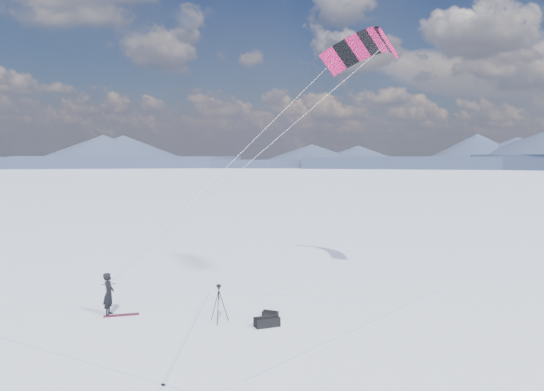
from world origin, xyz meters
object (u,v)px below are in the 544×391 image
object	(u,v)px
gear_bag_b	(270,314)
gear_bag_a	(267,322)
snowkiter	(109,315)
snowboard	(121,315)
tripod	(219,298)

from	to	relation	value
gear_bag_b	gear_bag_a	bearing A→B (deg)	-72.24
snowkiter	gear_bag_a	size ratio (longest dim) A/B	1.80
snowkiter	snowboard	size ratio (longest dim) A/B	1.25
snowboard	tripod	world-z (taller)	tripod
gear_bag_a	snowboard	bearing A→B (deg)	144.92
snowkiter	tripod	xyz separation A→B (m)	(3.92, -2.28, 0.93)
snowboard	tripod	xyz separation A→B (m)	(3.47, -2.03, 0.91)
snowboard	gear_bag_b	distance (m)	5.89
snowkiter	gear_bag_a	distance (m)	6.44
snowkiter	tripod	world-z (taller)	tripod
snowkiter	gear_bag_b	distance (m)	6.40
snowkiter	gear_bag_a	world-z (taller)	snowkiter
snowkiter	gear_bag_b	xyz separation A→B (m)	(5.97, -2.30, 0.12)
snowkiter	gear_bag_b	size ratio (longest dim) A/B	2.64
snowboard	gear_bag_b	xyz separation A→B (m)	(5.52, -2.06, 0.10)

